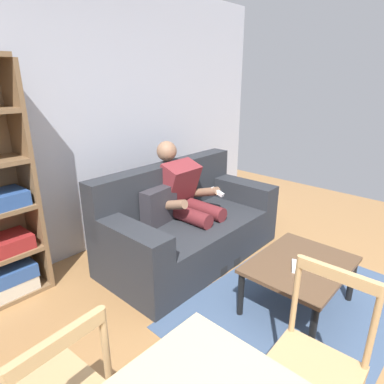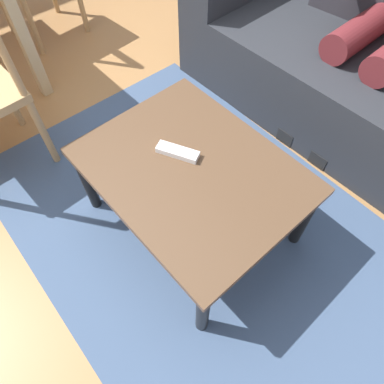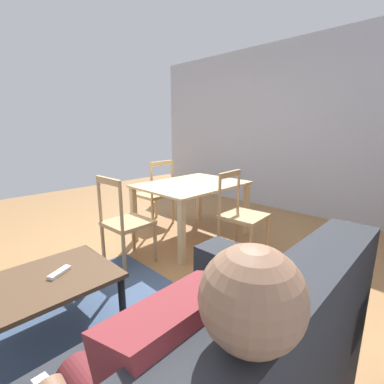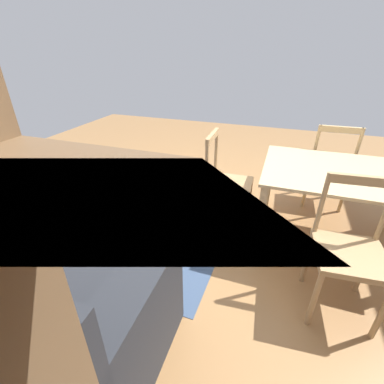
{
  "view_description": "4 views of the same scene",
  "coord_description": "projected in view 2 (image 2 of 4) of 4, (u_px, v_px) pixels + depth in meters",
  "views": [
    {
      "loc": [
        -1.33,
        -0.41,
        1.79
      ],
      "look_at": [
        0.9,
        1.64,
        0.72
      ],
      "focal_mm": 30.68,
      "sensor_mm": 36.0,
      "label": 1
    },
    {
      "loc": [
        1.51,
        -0.08,
        1.47
      ],
      "look_at": [
        0.89,
        0.47,
        0.25
      ],
      "focal_mm": 32.74,
      "sensor_mm": 36.0,
      "label": 2
    },
    {
      "loc": [
        1.36,
        2.28,
        1.38
      ],
      "look_at": [
        -0.99,
        -0.02,
        0.6
      ],
      "focal_mm": 25.49,
      "sensor_mm": 36.0,
      "label": 3
    },
    {
      "loc": [
        -0.47,
        2.28,
        1.61
      ],
      "look_at": [
        -0.04,
        1.05,
        0.9
      ],
      "focal_mm": 24.96,
      "sensor_mm": 36.0,
      "label": 4
    }
  ],
  "objects": [
    {
      "name": "tv_remote",
      "position": [
        178.0,
        152.0,
        1.37
      ],
      "size": [
        0.17,
        0.12,
        0.02
      ],
      "primitive_type": "cube",
      "rotation": [
        0.0,
        0.0,
        2.04
      ],
      "color": "white",
      "rests_on": "coffee_table"
    },
    {
      "name": "coffee_table",
      "position": [
        192.0,
        176.0,
        1.38
      ],
      "size": [
        0.85,
        0.66,
        0.41
      ],
      "color": "brown",
      "rests_on": "ground_plane"
    },
    {
      "name": "couch",
      "position": [
        368.0,
        55.0,
        1.86
      ],
      "size": [
        1.88,
        0.94,
        0.94
      ],
      "color": "#282B30",
      "rests_on": "ground_plane"
    },
    {
      "name": "area_rug",
      "position": [
        192.0,
        220.0,
        1.68
      ],
      "size": [
        2.03,
        1.44,
        0.01
      ],
      "primitive_type": "cube",
      "rotation": [
        0.0,
        0.0,
        -0.02
      ],
      "color": "#3D5170",
      "rests_on": "ground_plane"
    },
    {
      "name": "ground_plane",
      "position": [
        17.0,
        163.0,
        1.88
      ],
      "size": [
        8.06,
        8.06,
        0.0
      ],
      "primitive_type": "plane",
      "color": "#9E7042"
    }
  ]
}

